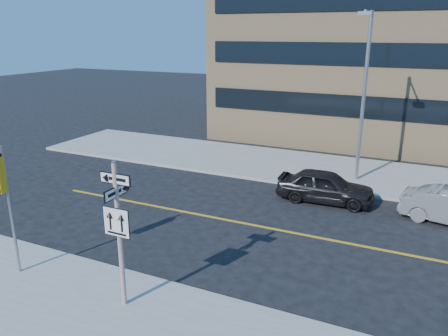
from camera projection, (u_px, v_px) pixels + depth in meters
The scene contains 6 objects.
ground at pixel (173, 266), 14.10m from camera, with size 120.00×120.00×0.00m, color black.
sign_pole at pixel (119, 227), 11.20m from camera, with size 0.92×0.92×4.06m.
traffic_signal at pixel (1, 185), 12.52m from camera, with size 0.32×0.45×4.00m.
parked_car_a at pixel (325, 186), 19.25m from camera, with size 4.20×1.69×1.43m, color black.
streetlight_a at pixel (364, 87), 20.36m from camera, with size 0.55×2.25×8.00m.
building_brick at pixel (370, 7), 32.20m from camera, with size 18.00×18.00×18.00m, color tan.
Camera 1 is at (6.80, -10.63, 7.24)m, focal length 35.00 mm.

